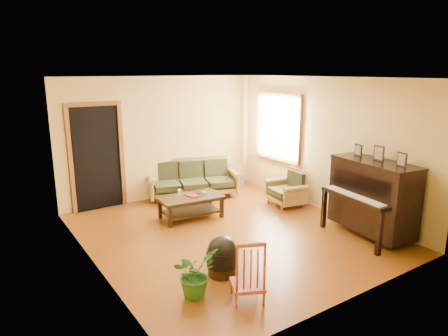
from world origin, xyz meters
TOP-DOWN VIEW (x-y plane):
  - floor at (0.00, 0.00)m, footprint 5.00×5.00m
  - doorway at (-1.45, 2.48)m, footprint 1.08×0.16m
  - window at (2.21, 1.30)m, footprint 0.12×1.36m
  - sofa at (0.48, 2.08)m, footprint 2.07×1.34m
  - coffee_table at (-0.19, 0.99)m, footprint 1.22×0.73m
  - armchair at (1.80, 0.55)m, footprint 0.81×0.84m
  - piano at (1.93, -1.39)m, footprint 1.03×1.55m
  - footstool at (-0.88, -1.12)m, footprint 0.47×0.47m
  - red_chair at (-0.98, -1.82)m, footprint 0.52×0.53m
  - leaning_frame at (1.86, 2.35)m, footprint 0.41×0.17m
  - ceramic_crock at (1.91, 2.31)m, footprint 0.26×0.26m
  - potted_plant at (-1.46, -1.39)m, footprint 0.68×0.64m
  - book at (-0.25, 0.96)m, footprint 0.22×0.26m
  - candle at (-0.33, 1.18)m, footprint 0.07×0.07m
  - glass_jar at (0.07, 0.96)m, footprint 0.10×0.10m
  - remote at (0.05, 1.06)m, footprint 0.13×0.04m

SIDE VIEW (x-z plane):
  - floor at x=0.00m, z-range 0.00..0.00m
  - ceramic_crock at x=1.91m, z-range 0.00..0.26m
  - footstool at x=-0.88m, z-range 0.00..0.40m
  - coffee_table at x=-0.19m, z-range 0.00..0.42m
  - leaning_frame at x=1.86m, z-range 0.00..0.53m
  - potted_plant at x=-1.46m, z-range 0.00..0.60m
  - armchair at x=1.80m, z-range 0.00..0.74m
  - red_chair at x=-0.98m, z-range 0.00..0.81m
  - sofa at x=0.48m, z-range 0.00..0.82m
  - remote at x=0.05m, z-range 0.42..0.44m
  - book at x=-0.25m, z-range 0.42..0.45m
  - glass_jar at x=0.07m, z-range 0.42..0.48m
  - candle at x=-0.33m, z-range 0.42..0.53m
  - piano at x=1.93m, z-range 0.00..1.28m
  - doorway at x=-1.45m, z-range 0.00..2.05m
  - window at x=2.21m, z-range 0.77..2.23m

